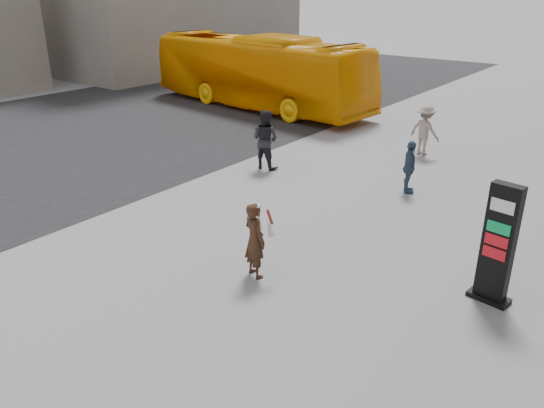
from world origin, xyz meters
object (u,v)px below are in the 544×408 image
Objects in this scene: bus at (258,72)px; pedestrian_c at (409,167)px; woman at (255,239)px; pedestrian_a at (265,139)px; info_pylon at (498,245)px; pedestrian_b at (425,130)px.

pedestrian_c is at bearing -114.77° from bus.
pedestrian_a is at bearing -35.92° from woman.
pedestrian_c is (-3.64, 4.31, -0.41)m from info_pylon.
pedestrian_b reaches higher than woman.
bus is (-10.15, 12.62, 0.86)m from woman.
pedestrian_b reaches higher than pedestrian_c.
pedestrian_c is at bearing 118.90° from pedestrian_b.
pedestrian_b is 3.98m from pedestrian_c.
bus is 9.86m from pedestrian_b.
woman is 0.13× the size of bus.
info_pylon is at bearing 153.14° from pedestrian_a.
pedestrian_a reaches higher than pedestrian_c.
bus reaches higher than info_pylon.
info_pylon is at bearing -120.77° from bus.
pedestrian_b is at bearing -68.92° from woman.
pedestrian_c is at bearing -77.06° from woman.
info_pylon reaches higher than woman.
woman is 10.16m from pedestrian_b.
bus is at bearing -33.77° from woman.
bus is at bearing -53.27° from pedestrian_a.
bus is 9.30m from pedestrian_a.
woman is at bearing 146.98° from pedestrian_c.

